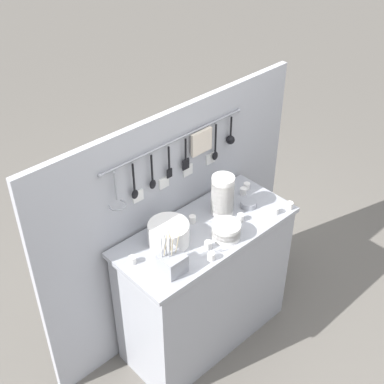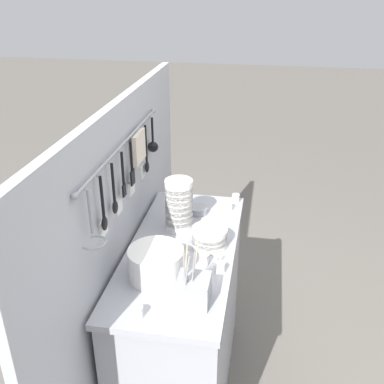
{
  "view_description": "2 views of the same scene",
  "coord_description": "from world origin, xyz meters",
  "views": [
    {
      "loc": [
        -1.69,
        -1.69,
        2.99
      ],
      "look_at": [
        -0.08,
        0.04,
        1.23
      ],
      "focal_mm": 50.0,
      "sensor_mm": 36.0,
      "label": 1
    },
    {
      "loc": [
        -1.74,
        -0.36,
        2.1
      ],
      "look_at": [
        0.06,
        -0.04,
        1.2
      ],
      "focal_mm": 42.0,
      "sensor_mm": 36.0,
      "label": 2
    }
  ],
  "objects": [
    {
      "name": "cup_back_left",
      "position": [
        -0.49,
        0.07,
        0.96
      ],
      "size": [
        0.04,
        0.04,
        0.05
      ],
      "color": "white",
      "rests_on": "counter"
    },
    {
      "name": "cup_front_left",
      "position": [
        0.41,
        -0.18,
        0.96
      ],
      "size": [
        0.04,
        0.04,
        0.05
      ],
      "color": "white",
      "rests_on": "counter"
    },
    {
      "name": "bowl_stack_wide_centre",
      "position": [
        0.18,
        0.05,
        1.07
      ],
      "size": [
        0.14,
        0.14,
        0.26
      ],
      "color": "white",
      "rests_on": "counter"
    },
    {
      "name": "cup_by_caddy",
      "position": [
        0.21,
        -0.08,
        0.96
      ],
      "size": [
        0.04,
        0.04,
        0.05
      ],
      "color": "white",
      "rests_on": "counter"
    },
    {
      "name": "cutlery_caddy",
      "position": [
        -0.37,
        -0.12,
        1.0
      ],
      "size": [
        0.13,
        0.13,
        0.27
      ],
      "color": "#93969E",
      "rests_on": "counter"
    },
    {
      "name": "cup_edge_far",
      "position": [
        0.47,
        0.11,
        0.96
      ],
      "size": [
        0.04,
        0.04,
        0.05
      ],
      "color": "white",
      "rests_on": "counter"
    },
    {
      "name": "plate_stack",
      "position": [
        -0.23,
        0.06,
        1.0
      ],
      "size": [
        0.24,
        0.24,
        0.13
      ],
      "color": "white",
      "rests_on": "counter"
    },
    {
      "name": "steel_mixing_bowl",
      "position": [
        0.35,
        -0.02,
        0.96
      ],
      "size": [
        0.1,
        0.1,
        0.04
      ],
      "color": "#93969E",
      "rests_on": "counter"
    },
    {
      "name": "cup_mid_row",
      "position": [
        0.51,
        -0.21,
        0.96
      ],
      "size": [
        0.04,
        0.04,
        0.05
      ],
      "color": "white",
      "rests_on": "counter"
    },
    {
      "name": "cup_centre",
      "position": [
        -0.15,
        -0.2,
        0.96
      ],
      "size": [
        0.04,
        0.04,
        0.05
      ],
      "color": "white",
      "rests_on": "counter"
    },
    {
      "name": "cup_front_right",
      "position": [
        -0.01,
        0.1,
        0.96
      ],
      "size": [
        0.04,
        0.04,
        0.05
      ],
      "color": "white",
      "rests_on": "counter"
    },
    {
      "name": "cup_beside_plates",
      "position": [
        0.42,
        0.09,
        0.96
      ],
      "size": [
        0.04,
        0.04,
        0.05
      ],
      "color": "white",
      "rests_on": "counter"
    },
    {
      "name": "back_wall",
      "position": [
        0.0,
        0.28,
        0.81
      ],
      "size": [
        1.93,
        0.11,
        1.61
      ],
      "color": "#A8AAB2",
      "rests_on": "ground"
    },
    {
      "name": "ground_plane",
      "position": [
        0.0,
        0.0,
        0.0
      ],
      "size": [
        20.0,
        20.0,
        0.0
      ],
      "primitive_type": "plane",
      "color": "#666059"
    },
    {
      "name": "cup_back_right",
      "position": [
        -0.1,
        -0.12,
        0.96
      ],
      "size": [
        0.04,
        0.04,
        0.05
      ],
      "color": "white",
      "rests_on": "counter"
    },
    {
      "name": "counter",
      "position": [
        0.0,
        0.0,
        0.47
      ],
      "size": [
        1.13,
        0.5,
        0.94
      ],
      "color": "#9EA0A8",
      "rests_on": "ground"
    },
    {
      "name": "bowl_stack_short_front",
      "position": [
        0.04,
        -0.13,
        0.99
      ],
      "size": [
        0.17,
        0.17,
        0.09
      ],
      "color": "white",
      "rests_on": "counter"
    }
  ]
}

